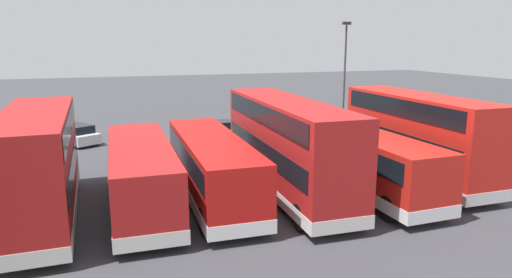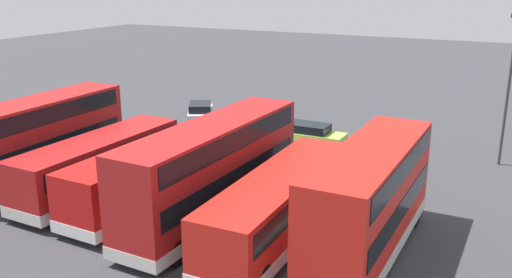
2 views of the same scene
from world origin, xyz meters
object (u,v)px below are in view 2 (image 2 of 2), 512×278
Objects in this scene: bus_single_deck_fourth at (153,171)px; bus_single_deck_second at (280,204)px; bus_single_deck_fifth at (100,163)px; car_hatchback_silver at (310,135)px; bus_double_decker_third at (213,168)px; bus_double_decker_sixth at (42,138)px; lamp_post_tall at (510,80)px; bus_double_decker_near_end at (370,199)px; car_small_green at (200,112)px.

bus_single_deck_second is at bearing 173.42° from bus_single_deck_fourth.
bus_single_deck_fifth is 14.44m from car_hatchback_silver.
bus_single_deck_fourth and bus_single_deck_fifth have the same top height.
bus_double_decker_third reaches higher than car_hatchback_silver.
lamp_post_tall reaches higher than bus_double_decker_sixth.
bus_double_decker_near_end reaches higher than bus_single_deck_second.
bus_single_deck_second reaches higher than car_hatchback_silver.
bus_double_decker_sixth reaches higher than car_hatchback_silver.
lamp_post_tall is at bearing -141.78° from bus_single_deck_fifth.
bus_double_decker_near_end is 23.26m from car_small_green.
bus_single_deck_fifth is (14.23, -0.24, -0.83)m from bus_double_decker_near_end.
car_hatchback_silver is 12.46m from lamp_post_tall.
bus_double_decker_third is 1.17× the size of bus_single_deck_fifth.
bus_single_deck_second is 1.08× the size of bus_double_decker_sixth.
lamp_post_tall is (-7.60, -14.84, 3.50)m from bus_single_deck_second.
bus_double_decker_near_end is 0.91× the size of bus_single_deck_second.
bus_single_deck_fifth is at bearing 4.55° from bus_single_deck_fourth.
bus_single_deck_fourth is 7.28m from bus_double_decker_sixth.
car_hatchback_silver is (7.69, -13.07, -1.74)m from bus_double_decker_near_end.
bus_double_decker_near_end is 2.29× the size of car_small_green.
car_hatchback_silver is at bearing -88.54° from bus_double_decker_third.
bus_single_deck_fifth is 1.15× the size of lamp_post_tall.
bus_single_deck_second is 17.04m from lamp_post_tall.
bus_single_deck_fifth is 4.09m from bus_double_decker_sixth.
car_hatchback_silver is 10.13m from car_small_green.
bus_double_decker_third is 18.13m from car_small_green.
lamp_post_tall reaches higher than car_small_green.
bus_double_decker_sixth reaches higher than bus_single_deck_fifth.
car_hatchback_silver is at bearing 7.02° from lamp_post_tall.
car_small_green is at bearing -1.55° from lamp_post_tall.
bus_double_decker_sixth is at bearing 87.61° from car_small_green.
car_small_green is 21.95m from lamp_post_tall.
bus_single_deck_second is 3.77m from bus_double_decker_third.
bus_single_deck_second and bus_single_deck_fourth have the same top height.
car_hatchback_silver is at bearing -59.54° from bus_double_decker_near_end.
lamp_post_tall is at bearing -104.96° from bus_double_decker_near_end.
bus_single_deck_fourth is at bearing 75.23° from car_hatchback_silver.
bus_double_decker_near_end is 1.00× the size of bus_single_deck_fifth.
bus_double_decker_near_end is at bearing 120.46° from car_hatchback_silver.
bus_double_decker_third is at bearing -1.79° from bus_double_decker_near_end.
car_hatchback_silver is at bearing -73.57° from bus_single_deck_second.
bus_single_deck_fifth is at bearing -0.07° from bus_double_decker_third.
bus_single_deck_fourth is at bearing -6.58° from bus_single_deck_second.
car_small_green is (9.93, -2.00, -0.00)m from car_hatchback_silver.
bus_double_decker_sixth is at bearing 0.00° from bus_single_deck_fifth.
bus_single_deck_fourth is at bearing 114.40° from car_small_green.
car_small_green is 0.50× the size of lamp_post_tall.
bus_single_deck_second is (3.73, 0.34, -0.82)m from bus_double_decker_near_end.
bus_double_decker_third is 6.92m from bus_single_deck_fifth.
bus_double_decker_third is 1.10× the size of bus_single_deck_fourth.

